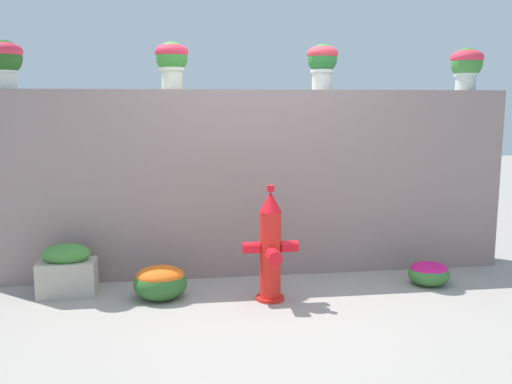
# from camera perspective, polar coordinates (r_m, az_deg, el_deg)

# --- Properties ---
(ground_plane) EXTENTS (24.00, 24.00, 0.00)m
(ground_plane) POSITION_cam_1_polar(r_m,az_deg,el_deg) (4.50, 1.54, -12.17)
(ground_plane) COLOR gray
(stone_wall) EXTENTS (4.90, 0.38, 1.75)m
(stone_wall) POSITION_cam_1_polar(r_m,az_deg,el_deg) (5.36, -0.43, 0.99)
(stone_wall) COLOR gray
(stone_wall) RESTS_ON ground
(potted_plant_0) EXTENTS (0.32, 0.32, 0.42)m
(potted_plant_0) POSITION_cam_1_polar(r_m,az_deg,el_deg) (5.46, -24.30, 12.34)
(potted_plant_0) COLOR silver
(potted_plant_0) RESTS_ON stone_wall
(potted_plant_1) EXTENTS (0.30, 0.30, 0.43)m
(potted_plant_1) POSITION_cam_1_polar(r_m,az_deg,el_deg) (5.28, -8.60, 13.22)
(potted_plant_1) COLOR beige
(potted_plant_1) RESTS_ON stone_wall
(potted_plant_2) EXTENTS (0.29, 0.29, 0.43)m
(potted_plant_2) POSITION_cam_1_polar(r_m,az_deg,el_deg) (5.41, 6.78, 13.13)
(potted_plant_2) COLOR beige
(potted_plant_2) RESTS_ON stone_wall
(potted_plant_3) EXTENTS (0.32, 0.32, 0.42)m
(potted_plant_3) POSITION_cam_1_polar(r_m,az_deg,el_deg) (5.99, 20.70, 12.11)
(potted_plant_3) COLOR silver
(potted_plant_3) RESTS_ON stone_wall
(fire_hydrant) EXTENTS (0.46, 0.36, 0.97)m
(fire_hydrant) POSITION_cam_1_polar(r_m,az_deg,el_deg) (4.62, 1.49, -5.78)
(fire_hydrant) COLOR red
(fire_hydrant) RESTS_ON ground
(flower_bush_left) EXTENTS (0.45, 0.40, 0.29)m
(flower_bush_left) POSITION_cam_1_polar(r_m,az_deg,el_deg) (4.81, -9.74, -8.94)
(flower_bush_left) COLOR #2F642A
(flower_bush_left) RESTS_ON ground
(flower_bush_right) EXTENTS (0.37, 0.34, 0.22)m
(flower_bush_right) POSITION_cam_1_polar(r_m,az_deg,el_deg) (5.34, 17.23, -7.85)
(flower_bush_right) COLOR #3A7333
(flower_bush_right) RESTS_ON ground
(planter_box) EXTENTS (0.48, 0.28, 0.45)m
(planter_box) POSITION_cam_1_polar(r_m,az_deg,el_deg) (5.07, -18.71, -7.63)
(planter_box) COLOR #ACA393
(planter_box) RESTS_ON ground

